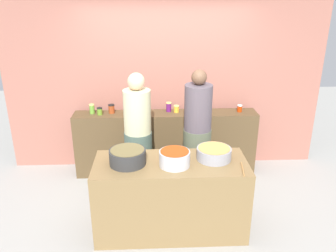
{
  "coord_description": "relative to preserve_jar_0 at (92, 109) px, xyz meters",
  "views": [
    {
      "loc": [
        -0.19,
        -3.68,
        2.63
      ],
      "look_at": [
        0.0,
        0.35,
        1.05
      ],
      "focal_mm": 36.87,
      "sensor_mm": 36.0,
      "label": 1
    }
  ],
  "objects": [
    {
      "name": "preserve_jar_0",
      "position": [
        0.0,
        0.0,
        0.0
      ],
      "size": [
        0.08,
        0.08,
        0.14
      ],
      "color": "#619833",
      "rests_on": "display_shelf"
    },
    {
      "name": "preserve_jar_3",
      "position": [
        0.5,
        -0.05,
        0.0
      ],
      "size": [
        0.07,
        0.07,
        0.14
      ],
      "color": "#984D0E",
      "rests_on": "display_shelf"
    },
    {
      "name": "cooking_pot_center",
      "position": [
        1.11,
        -1.5,
        -0.08
      ],
      "size": [
        0.33,
        0.33,
        0.17
      ],
      "color": "#B7B7BC",
      "rests_on": "prep_table"
    },
    {
      "name": "preserve_jar_7",
      "position": [
        1.63,
        0.01,
        -0.02
      ],
      "size": [
        0.08,
        0.08,
        0.11
      ],
      "color": "brown",
      "rests_on": "display_shelf"
    },
    {
      "name": "display_shelf",
      "position": [
        1.07,
        -0.03,
        -0.55
      ],
      "size": [
        2.7,
        0.36,
        0.96
      ],
      "primitive_type": "cube",
      "color": "#503D24",
      "rests_on": "ground"
    },
    {
      "name": "preserve_jar_1",
      "position": [
        0.12,
        -0.06,
        -0.02
      ],
      "size": [
        0.08,
        0.08,
        0.11
      ],
      "color": "olive",
      "rests_on": "display_shelf"
    },
    {
      "name": "ground",
      "position": [
        1.07,
        -1.13,
        -1.03
      ],
      "size": [
        12.0,
        12.0,
        0.0
      ],
      "primitive_type": "plane",
      "color": "#999892"
    },
    {
      "name": "wooden_spoon",
      "position": [
        1.82,
        -1.64,
        -0.15
      ],
      "size": [
        0.06,
        0.3,
        0.02
      ],
      "primitive_type": "cylinder",
      "rotation": [
        1.57,
        0.0,
        3.0
      ],
      "color": "#9E703D",
      "rests_on": "prep_table"
    },
    {
      "name": "preserve_jar_4",
      "position": [
        0.67,
        -0.1,
        -0.01
      ],
      "size": [
        0.09,
        0.09,
        0.11
      ],
      "color": "orange",
      "rests_on": "display_shelf"
    },
    {
      "name": "preserve_jar_8",
      "position": [
        2.17,
        -0.02,
        -0.02
      ],
      "size": [
        0.07,
        0.07,
        0.1
      ],
      "color": "#B4300A",
      "rests_on": "display_shelf"
    },
    {
      "name": "prep_table",
      "position": [
        1.07,
        -1.43,
        -0.6
      ],
      "size": [
        1.7,
        0.7,
        0.87
      ],
      "primitive_type": "cube",
      "color": "brown",
      "rests_on": "ground"
    },
    {
      "name": "cooking_pot_right",
      "position": [
        1.56,
        -1.36,
        -0.09
      ],
      "size": [
        0.39,
        0.39,
        0.14
      ],
      "color": "gray",
      "rests_on": "prep_table"
    },
    {
      "name": "preserve_jar_5",
      "position": [
        1.12,
        0.04,
        -0.0
      ],
      "size": [
        0.08,
        0.08,
        0.14
      ],
      "color": "#58195F",
      "rests_on": "display_shelf"
    },
    {
      "name": "preserve_jar_2",
      "position": [
        0.28,
        0.01,
        -0.01
      ],
      "size": [
        0.09,
        0.09,
        0.13
      ],
      "color": "#943C1B",
      "rests_on": "display_shelf"
    },
    {
      "name": "cooking_pot_left",
      "position": [
        0.6,
        -1.44,
        -0.08
      ],
      "size": [
        0.4,
        0.4,
        0.17
      ],
      "color": "#2D2D2D",
      "rests_on": "prep_table"
    },
    {
      "name": "preserve_jar_6",
      "position": [
        1.23,
        0.0,
        -0.02
      ],
      "size": [
        0.08,
        0.08,
        0.1
      ],
      "color": "gold",
      "rests_on": "display_shelf"
    },
    {
      "name": "cook_in_cap",
      "position": [
        1.46,
        -0.69,
        -0.24
      ],
      "size": [
        0.37,
        0.37,
        1.74
      ],
      "color": "#515844",
      "rests_on": "ground"
    },
    {
      "name": "storefront_wall",
      "position": [
        1.07,
        0.32,
        0.47
      ],
      "size": [
        4.8,
        0.12,
        3.0
      ],
      "primitive_type": "cube",
      "color": "#975C4E",
      "rests_on": "ground"
    },
    {
      "name": "cook_with_tongs",
      "position": [
        0.69,
        -0.65,
        -0.26
      ],
      "size": [
        0.36,
        0.36,
        1.7
      ],
      "color": "#44584E",
      "rests_on": "ground"
    }
  ]
}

